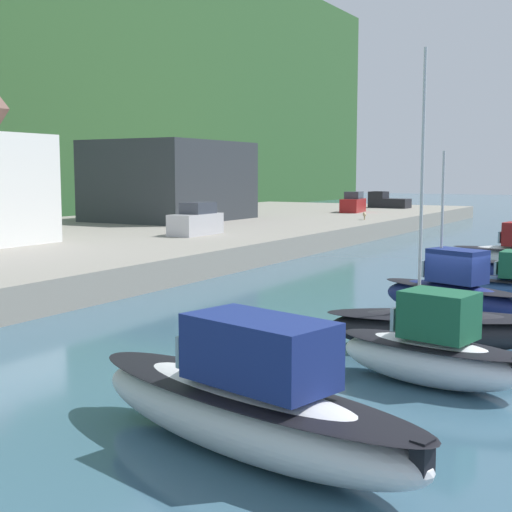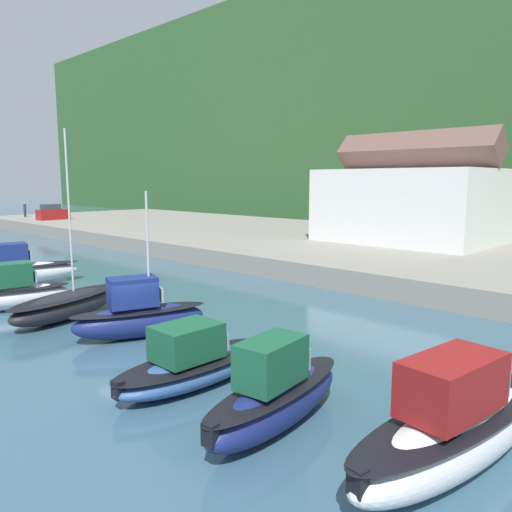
{
  "view_description": "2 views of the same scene",
  "coord_description": "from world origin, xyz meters",
  "px_view_note": "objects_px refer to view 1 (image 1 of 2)",
  "views": [
    {
      "loc": [
        -26.59,
        -6.64,
        5.54
      ],
      "look_at": [
        0.11,
        8.65,
        1.93
      ],
      "focal_mm": 50.0,
      "sensor_mm": 36.0,
      "label": 1
    },
    {
      "loc": [
        18.61,
        -11.34,
        6.8
      ],
      "look_at": [
        -2.41,
        10.27,
        2.22
      ],
      "focal_mm": 35.0,
      "sensor_mm": 36.0,
      "label": 2
    }
  ],
  "objects_px": {
    "moored_boat_1": "(431,351)",
    "moored_boat_3": "(451,293)",
    "moored_boat_2": "(434,328)",
    "parked_car_1": "(196,221)",
    "dog_on_quay": "(365,215)",
    "pickup_truck_0": "(386,201)",
    "moored_boat_0": "(247,404)",
    "parked_car_0": "(353,203)"
  },
  "relations": [
    {
      "from": "moored_boat_0",
      "to": "parked_car_0",
      "type": "height_order",
      "value": "parked_car_0"
    },
    {
      "from": "moored_boat_0",
      "to": "parked_car_0",
      "type": "relative_size",
      "value": 1.99
    },
    {
      "from": "moored_boat_0",
      "to": "moored_boat_2",
      "type": "bearing_deg",
      "value": 8.41
    },
    {
      "from": "pickup_truck_0",
      "to": "moored_boat_2",
      "type": "bearing_deg",
      "value": -154.42
    },
    {
      "from": "moored_boat_0",
      "to": "parked_car_1",
      "type": "distance_m",
      "value": 34.16
    },
    {
      "from": "moored_boat_0",
      "to": "parked_car_1",
      "type": "relative_size",
      "value": 2.08
    },
    {
      "from": "pickup_truck_0",
      "to": "parked_car_1",
      "type": "bearing_deg",
      "value": -173.29
    },
    {
      "from": "parked_car_1",
      "to": "moored_boat_0",
      "type": "bearing_deg",
      "value": 125.55
    },
    {
      "from": "moored_boat_0",
      "to": "moored_boat_2",
      "type": "distance_m",
      "value": 10.08
    },
    {
      "from": "moored_boat_1",
      "to": "pickup_truck_0",
      "type": "height_order",
      "value": "pickup_truck_0"
    },
    {
      "from": "parked_car_0",
      "to": "moored_boat_3",
      "type": "bearing_deg",
      "value": 108.72
    },
    {
      "from": "moored_boat_1",
      "to": "moored_boat_2",
      "type": "relative_size",
      "value": 0.58
    },
    {
      "from": "moored_boat_3",
      "to": "pickup_truck_0",
      "type": "xyz_separation_m",
      "value": [
        53.83,
        21.67,
        1.24
      ]
    },
    {
      "from": "moored_boat_0",
      "to": "moored_boat_3",
      "type": "xyz_separation_m",
      "value": [
        15.2,
        -0.04,
        -0.04
      ]
    },
    {
      "from": "parked_car_0",
      "to": "moored_boat_1",
      "type": "bearing_deg",
      "value": 106.36
    },
    {
      "from": "moored_boat_2",
      "to": "parked_car_0",
      "type": "relative_size",
      "value": 2.11
    },
    {
      "from": "moored_boat_2",
      "to": "parked_car_0",
      "type": "distance_m",
      "value": 53.19
    },
    {
      "from": "moored_boat_0",
      "to": "moored_boat_1",
      "type": "distance_m",
      "value": 6.62
    },
    {
      "from": "moored_boat_2",
      "to": "moored_boat_3",
      "type": "xyz_separation_m",
      "value": [
        5.17,
        0.85,
        0.28
      ]
    },
    {
      "from": "moored_boat_3",
      "to": "parked_car_0",
      "type": "height_order",
      "value": "moored_boat_3"
    },
    {
      "from": "moored_boat_3",
      "to": "moored_boat_0",
      "type": "bearing_deg",
      "value": -161.13
    },
    {
      "from": "moored_boat_1",
      "to": "moored_boat_3",
      "type": "bearing_deg",
      "value": 22.3
    },
    {
      "from": "moored_boat_0",
      "to": "pickup_truck_0",
      "type": "relative_size",
      "value": 1.8
    },
    {
      "from": "parked_car_0",
      "to": "dog_on_quay",
      "type": "bearing_deg",
      "value": 109.03
    },
    {
      "from": "parked_car_1",
      "to": "pickup_truck_0",
      "type": "bearing_deg",
      "value": -88.65
    },
    {
      "from": "moored_boat_1",
      "to": "pickup_truck_0",
      "type": "distance_m",
      "value": 66.93
    },
    {
      "from": "parked_car_1",
      "to": "dog_on_quay",
      "type": "bearing_deg",
      "value": -102.62
    },
    {
      "from": "moored_boat_1",
      "to": "parked_car_0",
      "type": "bearing_deg",
      "value": 35.01
    },
    {
      "from": "dog_on_quay",
      "to": "moored_boat_0",
      "type": "bearing_deg",
      "value": -97.21
    },
    {
      "from": "moored_boat_0",
      "to": "parked_car_0",
      "type": "xyz_separation_m",
      "value": [
        58.29,
        21.42,
        1.3
      ]
    },
    {
      "from": "moored_boat_2",
      "to": "dog_on_quay",
      "type": "relative_size",
      "value": 10.79
    },
    {
      "from": "moored_boat_2",
      "to": "pickup_truck_0",
      "type": "relative_size",
      "value": 1.91
    },
    {
      "from": "dog_on_quay",
      "to": "pickup_truck_0",
      "type": "bearing_deg",
      "value": 78.95
    },
    {
      "from": "moored_boat_0",
      "to": "moored_boat_2",
      "type": "xyz_separation_m",
      "value": [
        10.03,
        -0.88,
        -0.32
      ]
    },
    {
      "from": "moored_boat_3",
      "to": "dog_on_quay",
      "type": "distance_m",
      "value": 36.01
    },
    {
      "from": "moored_boat_3",
      "to": "parked_car_0",
      "type": "xyz_separation_m",
      "value": [
        43.09,
        21.46,
        1.34
      ]
    },
    {
      "from": "moored_boat_3",
      "to": "pickup_truck_0",
      "type": "height_order",
      "value": "moored_boat_3"
    },
    {
      "from": "pickup_truck_0",
      "to": "dog_on_quay",
      "type": "bearing_deg",
      "value": -160.57
    },
    {
      "from": "moored_boat_0",
      "to": "pickup_truck_0",
      "type": "bearing_deg",
      "value": 30.85
    },
    {
      "from": "moored_boat_0",
      "to": "dog_on_quay",
      "type": "height_order",
      "value": "moored_boat_0"
    },
    {
      "from": "moored_boat_1",
      "to": "dog_on_quay",
      "type": "height_order",
      "value": "moored_boat_1"
    },
    {
      "from": "moored_boat_1",
      "to": "pickup_truck_0",
      "type": "relative_size",
      "value": 1.11
    }
  ]
}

